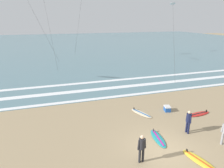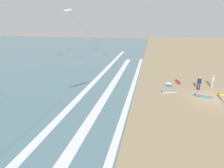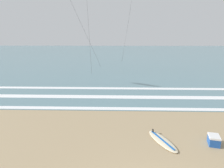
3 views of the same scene
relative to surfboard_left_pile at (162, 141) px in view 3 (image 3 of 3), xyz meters
name	(u,v)px [view 3 (image 3 of 3)]	position (x,y,z in m)	size (l,w,h in m)	color
ocean_surface	(122,53)	(-0.82, 48.78, -0.04)	(140.00, 90.00, 0.01)	slate
wave_foam_shoreline	(142,109)	(-0.41, 4.18, -0.03)	(39.75, 0.52, 0.01)	white
wave_foam_mid_break	(141,97)	(-0.21, 6.78, -0.03)	(37.46, 0.84, 0.01)	white
wave_foam_outer_break	(135,88)	(-0.49, 9.45, -0.03)	(58.56, 0.69, 0.01)	white
surfboard_left_pile	(162,141)	(0.00, 0.00, 0.00)	(1.34, 2.17, 0.25)	beige
cooler_box	(214,140)	(2.24, -0.18, 0.18)	(0.58, 0.70, 0.44)	#1E4C9E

